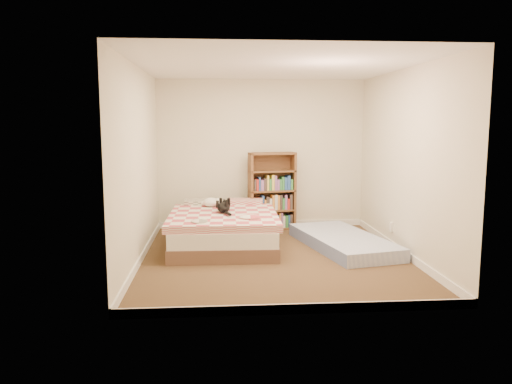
{
  "coord_description": "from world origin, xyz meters",
  "views": [
    {
      "loc": [
        -0.75,
        -6.44,
        1.79
      ],
      "look_at": [
        -0.22,
        0.3,
        0.84
      ],
      "focal_mm": 35.0,
      "sensor_mm": 36.0,
      "label": 1
    }
  ],
  "objects": [
    {
      "name": "bookshelf",
      "position": [
        0.16,
        1.79,
        0.5
      ],
      "size": [
        0.82,
        0.38,
        1.3
      ],
      "rotation": [
        0.0,
        0.0,
        0.16
      ],
      "color": "brown",
      "rests_on": "room"
    },
    {
      "name": "black_cat",
      "position": [
        -0.66,
        0.73,
        0.57
      ],
      "size": [
        0.28,
        0.71,
        0.16
      ],
      "rotation": [
        0.0,
        0.0,
        -0.18
      ],
      "color": "black",
      "rests_on": "bed"
    },
    {
      "name": "white_dog",
      "position": [
        -0.84,
        1.18,
        0.57
      ],
      "size": [
        0.34,
        0.35,
        0.14
      ],
      "rotation": [
        0.0,
        0.0,
        0.39
      ],
      "color": "white",
      "rests_on": "bed"
    },
    {
      "name": "room",
      "position": [
        0.0,
        0.0,
        1.2
      ],
      "size": [
        3.51,
        4.01,
        2.51
      ],
      "color": "#49331F",
      "rests_on": "ground"
    },
    {
      "name": "floor_mattress",
      "position": [
        1.04,
        0.45,
        0.09
      ],
      "size": [
        1.31,
        2.14,
        0.18
      ],
      "primitive_type": "cube",
      "rotation": [
        0.0,
        0.0,
        0.22
      ],
      "color": "#6A7BB1",
      "rests_on": "room"
    },
    {
      "name": "bed",
      "position": [
        -0.67,
        0.75,
        0.25
      ],
      "size": [
        1.56,
        2.1,
        0.55
      ],
      "rotation": [
        0.0,
        0.0,
        -0.02
      ],
      "color": "brown",
      "rests_on": "room"
    }
  ]
}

